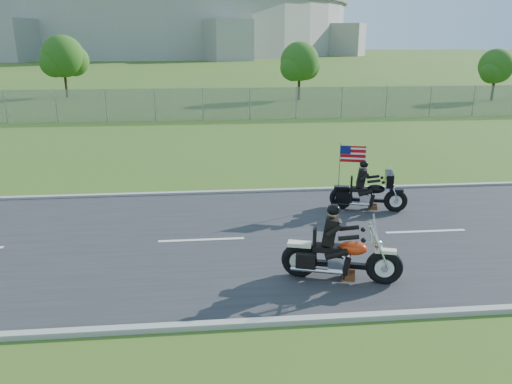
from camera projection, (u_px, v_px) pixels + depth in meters
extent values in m
plane|color=#2C5219|center=(278.00, 238.00, 13.04)|extent=(420.00, 420.00, 0.00)
cube|color=#28282B|center=(278.00, 238.00, 13.04)|extent=(120.00, 8.00, 0.04)
cube|color=#9E9B93|center=(261.00, 191.00, 16.88)|extent=(120.00, 0.18, 0.12)
cube|color=#9E9B93|center=(309.00, 320.00, 9.18)|extent=(120.00, 0.18, 0.12)
cube|color=gray|center=(155.00, 105.00, 31.29)|extent=(60.00, 0.03, 2.00)
cylinder|color=#A3A099|center=(150.00, 22.00, 169.80)|extent=(130.00, 130.00, 20.00)
cylinder|color=#605E5B|center=(149.00, 1.00, 167.73)|extent=(132.00, 132.00, 4.00)
cylinder|color=#382316|center=(299.00, 85.00, 41.75)|extent=(0.22, 0.22, 2.52)
sphere|color=#2F5416|center=(300.00, 61.00, 41.19)|extent=(3.20, 3.20, 3.20)
sphere|color=#2F5416|center=(306.00, 66.00, 41.81)|extent=(2.40, 2.40, 2.40)
sphere|color=#2F5416|center=(294.00, 67.00, 40.89)|extent=(2.24, 2.24, 2.24)
cylinder|color=#382316|center=(66.00, 81.00, 43.63)|extent=(0.22, 0.22, 2.80)
sphere|color=#2F5416|center=(63.00, 56.00, 43.01)|extent=(3.60, 3.60, 3.60)
sphere|color=#2F5416|center=(73.00, 61.00, 43.71)|extent=(2.70, 2.70, 2.70)
sphere|color=#2F5416|center=(54.00, 62.00, 42.67)|extent=(2.52, 2.52, 2.52)
cylinder|color=#382316|center=(493.00, 87.00, 41.39)|extent=(0.22, 0.22, 2.24)
sphere|color=#2F5416|center=(496.00, 66.00, 40.89)|extent=(2.80, 2.80, 2.80)
sphere|color=#2F5416|center=(499.00, 70.00, 41.44)|extent=(2.10, 2.10, 2.10)
sphere|color=#2F5416|center=(492.00, 71.00, 40.63)|extent=(1.96, 1.96, 1.96)
torus|color=black|center=(384.00, 267.00, 10.50)|extent=(0.80, 0.41, 0.78)
torus|color=black|center=(299.00, 260.00, 10.83)|extent=(0.80, 0.41, 0.78)
ellipsoid|color=red|center=(353.00, 248.00, 10.51)|extent=(0.66, 0.49, 0.30)
cube|color=black|center=(327.00, 248.00, 10.62)|extent=(0.65, 0.47, 0.13)
cube|color=black|center=(330.00, 230.00, 10.49)|extent=(0.36, 0.48, 0.58)
sphere|color=black|center=(334.00, 210.00, 10.34)|extent=(0.36, 0.36, 0.29)
cube|color=silver|center=(375.00, 227.00, 10.28)|extent=(0.18, 0.48, 0.42)
torus|color=black|center=(396.00, 201.00, 14.89)|extent=(0.72, 0.35, 0.70)
torus|color=black|center=(341.00, 198.00, 15.15)|extent=(0.72, 0.35, 0.70)
ellipsoid|color=black|center=(376.00, 189.00, 14.89)|extent=(0.59, 0.43, 0.27)
cube|color=black|center=(359.00, 189.00, 14.98)|extent=(0.58, 0.41, 0.11)
cube|color=black|center=(361.00, 178.00, 14.86)|extent=(0.32, 0.43, 0.52)
sphere|color=black|center=(364.00, 164.00, 14.73)|extent=(0.31, 0.31, 0.26)
cube|color=black|center=(389.00, 179.00, 14.73)|extent=(0.40, 0.79, 0.38)
cube|color=#B70C11|center=(353.00, 154.00, 14.89)|extent=(0.74, 0.22, 0.49)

